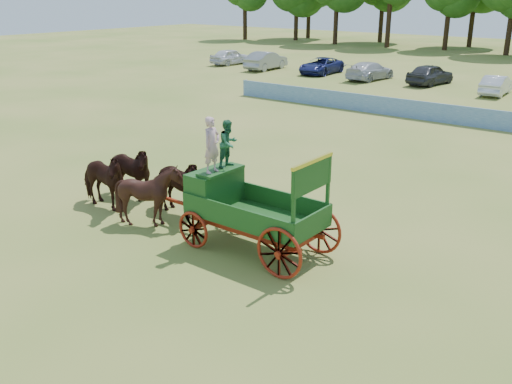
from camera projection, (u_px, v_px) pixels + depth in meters
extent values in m
plane|color=#9B8A46|center=(228.00, 218.00, 18.44)|extent=(160.00, 160.00, 0.00)
imported|color=black|center=(101.00, 180.00, 18.95)|extent=(2.36, 1.14, 1.97)
imported|color=black|center=(127.00, 172.00, 19.77)|extent=(2.44, 1.32, 1.97)
imported|color=black|center=(150.00, 195.00, 17.56)|extent=(2.08, 1.92, 1.97)
imported|color=black|center=(176.00, 186.00, 18.38)|extent=(2.35, 1.12, 1.97)
cube|color=maroon|center=(216.00, 218.00, 16.82)|extent=(0.12, 2.00, 0.12)
cube|color=maroon|center=(300.00, 244.00, 15.08)|extent=(0.12, 2.00, 0.12)
cube|color=maroon|center=(243.00, 233.00, 15.50)|extent=(3.80, 0.10, 0.12)
cube|color=maroon|center=(267.00, 221.00, 16.32)|extent=(3.80, 0.10, 0.12)
cube|color=maroon|center=(193.00, 207.00, 17.29)|extent=(2.80, 0.09, 0.09)
cube|color=#1B511C|center=(256.00, 217.00, 15.82)|extent=(3.80, 1.80, 0.10)
cube|color=#1B511C|center=(235.00, 217.00, 15.06)|extent=(3.80, 0.06, 0.55)
cube|color=#1B511C|center=(274.00, 199.00, 16.37)|extent=(3.80, 0.06, 0.55)
cube|color=#1B511C|center=(313.00, 223.00, 14.63)|extent=(0.06, 1.80, 0.55)
cube|color=#1B511C|center=(215.00, 188.00, 16.50)|extent=(0.85, 1.70, 1.05)
cube|color=#1B511C|center=(221.00, 171.00, 16.17)|extent=(0.55, 1.50, 0.08)
cube|color=#1B511C|center=(205.00, 192.00, 16.79)|extent=(0.10, 1.60, 0.65)
cube|color=#1B511C|center=(210.00, 202.00, 16.79)|extent=(0.55, 1.60, 0.06)
cube|color=#1B511C|center=(293.00, 208.00, 13.86)|extent=(0.08, 0.08, 1.80)
cube|color=#1B511C|center=(328.00, 191.00, 15.05)|extent=(0.08, 0.08, 1.80)
cube|color=#1B511C|center=(312.00, 177.00, 14.25)|extent=(0.07, 1.75, 0.75)
cube|color=gold|center=(313.00, 161.00, 14.12)|extent=(0.08, 1.80, 0.09)
cube|color=gold|center=(311.00, 176.00, 14.28)|extent=(0.02, 1.30, 0.12)
torus|color=maroon|center=(193.00, 230.00, 16.13)|extent=(1.09, 0.09, 1.09)
torus|color=maroon|center=(236.00, 210.00, 17.54)|extent=(1.09, 0.09, 1.09)
torus|color=maroon|center=(279.00, 253.00, 14.34)|extent=(1.39, 0.09, 1.39)
torus|color=maroon|center=(319.00, 230.00, 15.75)|extent=(1.39, 0.09, 1.39)
imported|color=#C99AA2|center=(212.00, 145.00, 15.63)|extent=(0.38, 0.57, 1.57)
imported|color=#25633F|center=(228.00, 143.00, 16.19)|extent=(0.52, 0.66, 1.36)
cube|color=#1A5592|center=(422.00, 111.00, 32.21)|extent=(26.00, 0.08, 1.05)
imported|color=silver|center=(231.00, 57.00, 56.05)|extent=(2.15, 4.62, 1.53)
imported|color=gray|center=(266.00, 61.00, 52.40)|extent=(2.09, 5.11, 1.65)
imported|color=navy|center=(321.00, 66.00, 49.79)|extent=(2.62, 5.15, 1.39)
imported|color=silver|center=(370.00, 71.00, 46.51)|extent=(2.54, 5.21, 1.46)
imported|color=#333338|center=(430.00, 74.00, 44.09)|extent=(2.51, 4.91, 1.60)
imported|color=silver|center=(496.00, 85.00, 39.79)|extent=(1.71, 4.22, 1.36)
cylinder|color=#382314|center=(245.00, 24.00, 84.15)|extent=(0.60, 0.60, 4.53)
cylinder|color=#382314|center=(296.00, 25.00, 82.67)|extent=(0.60, 0.60, 4.37)
cylinder|color=#382314|center=(336.00, 25.00, 76.69)|extent=(0.60, 0.60, 5.01)
cylinder|color=#382314|center=(388.00, 26.00, 72.17)|extent=(0.60, 0.60, 5.38)
cylinder|color=#382314|center=(446.00, 31.00, 69.04)|extent=(0.60, 0.60, 4.43)
cylinder|color=#382314|center=(509.00, 33.00, 63.62)|extent=(0.60, 0.60, 4.83)
cylinder|color=#382314|center=(308.00, 21.00, 86.44)|extent=(0.60, 0.60, 5.15)
cylinder|color=#382314|center=(381.00, 24.00, 79.48)|extent=(0.60, 0.60, 4.99)
cylinder|color=#382314|center=(471.00, 26.00, 72.86)|extent=(0.60, 0.60, 5.12)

